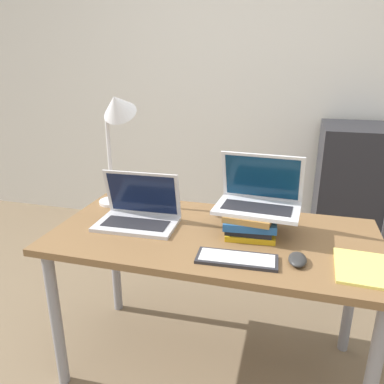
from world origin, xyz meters
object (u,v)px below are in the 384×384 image
at_px(laptop_left, 139,214).
at_px(desk_lamp, 116,119).
at_px(mini_fridge, 354,196).
at_px(wireless_keyboard, 237,259).
at_px(mouse, 298,259).
at_px(book_stack, 251,221).
at_px(laptop_on_books, 259,198).
at_px(notepad, 362,268).

bearing_deg(laptop_left, desk_lamp, 134.35).
bearing_deg(laptop_left, mini_fridge, 49.47).
bearing_deg(wireless_keyboard, mouse, 10.79).
xyz_separation_m(desk_lamp, mini_fridge, (1.27, 1.12, -0.66)).
bearing_deg(mini_fridge, book_stack, -115.75).
bearing_deg(mouse, mini_fridge, 74.70).
xyz_separation_m(book_stack, wireless_keyboard, (-0.02, -0.26, -0.05)).
bearing_deg(desk_lamp, mini_fridge, 41.40).
height_order(desk_lamp, mini_fridge, desk_lamp).
bearing_deg(laptop_on_books, mini_fridge, 64.77).
xyz_separation_m(wireless_keyboard, mouse, (0.22, 0.04, 0.01)).
relative_size(book_stack, notepad, 1.04).
distance_m(notepad, mini_fridge, 1.48).
distance_m(laptop_on_books, wireless_keyboard, 0.32).
bearing_deg(mini_fridge, wireless_keyboard, -112.29).
distance_m(laptop_on_books, desk_lamp, 0.76).
xyz_separation_m(laptop_on_books, mouse, (0.17, -0.25, -0.14)).
xyz_separation_m(book_stack, notepad, (0.43, -0.20, -0.05)).
relative_size(wireless_keyboard, notepad, 1.20).
height_order(wireless_keyboard, mouse, mouse).
height_order(book_stack, wireless_keyboard, book_stack).
relative_size(laptop_on_books, desk_lamp, 0.61).
height_order(laptop_left, notepad, laptop_left).
xyz_separation_m(laptop_on_books, desk_lamp, (-0.70, 0.10, 0.29)).
distance_m(wireless_keyboard, mini_fridge, 1.65).
relative_size(book_stack, wireless_keyboard, 0.87).
bearing_deg(book_stack, mouse, -47.56).
bearing_deg(notepad, mini_fridge, 83.04).
bearing_deg(notepad, wireless_keyboard, -172.67).
xyz_separation_m(laptop_left, desk_lamp, (-0.17, 0.17, 0.40)).
height_order(book_stack, laptop_on_books, laptop_on_books).
bearing_deg(mini_fridge, laptop_left, -130.53).
height_order(wireless_keyboard, notepad, wireless_keyboard).
bearing_deg(mini_fridge, desk_lamp, -138.60).
distance_m(wireless_keyboard, mouse, 0.22).
bearing_deg(mini_fridge, laptop_on_books, -115.23).
height_order(laptop_on_books, notepad, laptop_on_books).
relative_size(book_stack, mouse, 2.44).
distance_m(wireless_keyboard, desk_lamp, 0.88).
bearing_deg(laptop_on_books, notepad, -30.05).
relative_size(notepad, mini_fridge, 0.26).
relative_size(laptop_left, wireless_keyboard, 1.18).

